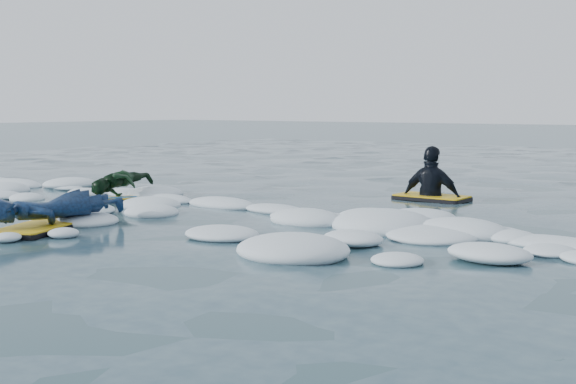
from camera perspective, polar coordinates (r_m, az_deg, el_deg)
name	(u,v)px	position (r m, az deg, el deg)	size (l,w,h in m)	color
ground	(135,221)	(9.59, -11.97, -2.25)	(120.00, 120.00, 0.00)	#19333E
foam_band	(192,212)	(10.29, -7.63, -1.57)	(12.00, 3.10, 0.30)	white
prone_woman_unit	(55,211)	(9.14, -17.96, -1.43)	(1.00, 1.75, 0.44)	black
prone_child_unit	(121,186)	(11.68, -13.03, 0.50)	(0.83, 1.32, 0.48)	black
waiting_rider_unit	(432,200)	(11.67, 11.28, -0.61)	(1.15, 0.63, 1.72)	black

